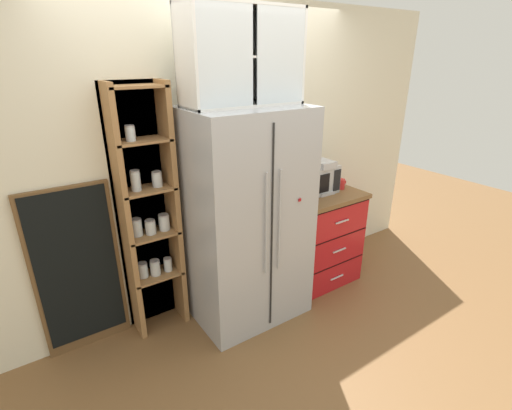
{
  "coord_description": "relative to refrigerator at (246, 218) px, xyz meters",
  "views": [
    {
      "loc": [
        -1.5,
        -2.35,
        2.12
      ],
      "look_at": [
        0.1,
        -0.0,
        0.98
      ],
      "focal_mm": 26.22,
      "sensor_mm": 36.0,
      "label": 1
    }
  ],
  "objects": [
    {
      "name": "microwave",
      "position": [
        0.79,
        0.1,
        0.16
      ],
      "size": [
        0.44,
        0.33,
        0.26
      ],
      "color": "#ADAFB5",
      "rests_on": "counter_cabinet"
    },
    {
      "name": "ground_plane",
      "position": [
        -0.0,
        0.0,
        -0.89
      ],
      "size": [
        10.59,
        10.59,
        0.0
      ],
      "primitive_type": "plane",
      "color": "brown"
    },
    {
      "name": "wall_back_cream",
      "position": [
        -0.0,
        0.4,
        0.39
      ],
      "size": [
        4.9,
        0.1,
        2.55
      ],
      "primitive_type": "cube",
      "color": "silver",
      "rests_on": "ground"
    },
    {
      "name": "pantry_shelf_column",
      "position": [
        -0.71,
        0.29,
        0.11
      ],
      "size": [
        0.45,
        0.27,
        1.97
      ],
      "color": "brown",
      "rests_on": "ground"
    },
    {
      "name": "refrigerator",
      "position": [
        0.0,
        0.0,
        0.0
      ],
      "size": [
        0.92,
        0.73,
        1.78
      ],
      "color": "#ADAFB5",
      "rests_on": "ground"
    },
    {
      "name": "chalkboard_menu",
      "position": [
        -1.25,
        0.33,
        -0.23
      ],
      "size": [
        0.6,
        0.04,
        1.3
      ],
      "color": "brown",
      "rests_on": "ground"
    },
    {
      "name": "bottle_cobalt",
      "position": [
        0.86,
        0.02,
        0.16
      ],
      "size": [
        0.07,
        0.07,
        0.29
      ],
      "color": "navy",
      "rests_on": "counter_cabinet"
    },
    {
      "name": "bottle_green",
      "position": [
        0.86,
        0.15,
        0.15
      ],
      "size": [
        0.07,
        0.07,
        0.27
      ],
      "color": "#285B33",
      "rests_on": "counter_cabinet"
    },
    {
      "name": "mug_red",
      "position": [
        1.09,
        0.02,
        0.08
      ],
      "size": [
        0.12,
        0.09,
        0.09
      ],
      "color": "red",
      "rests_on": "counter_cabinet"
    },
    {
      "name": "coffee_maker",
      "position": [
        0.86,
        0.06,
        0.19
      ],
      "size": [
        0.17,
        0.2,
        0.31
      ],
      "color": "#B7B7BC",
      "rests_on": "counter_cabinet"
    },
    {
      "name": "upper_cabinet",
      "position": [
        -0.0,
        0.05,
        1.22
      ],
      "size": [
        0.88,
        0.32,
        0.66
      ],
      "color": "silver",
      "rests_on": "refrigerator"
    },
    {
      "name": "counter_cabinet",
      "position": [
        0.86,
        0.05,
        -0.43
      ],
      "size": [
        0.74,
        0.64,
        0.92
      ],
      "color": "red",
      "rests_on": "ground"
    }
  ]
}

